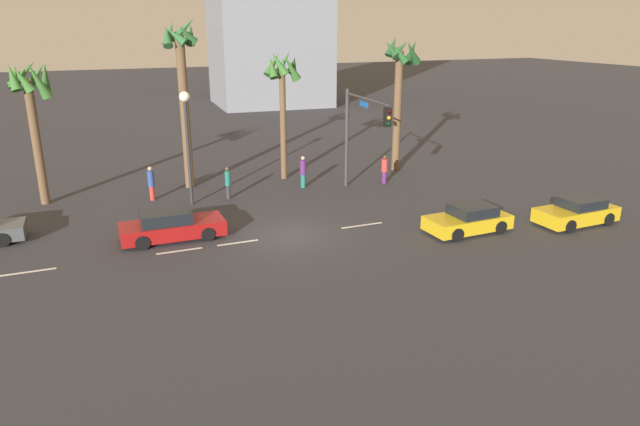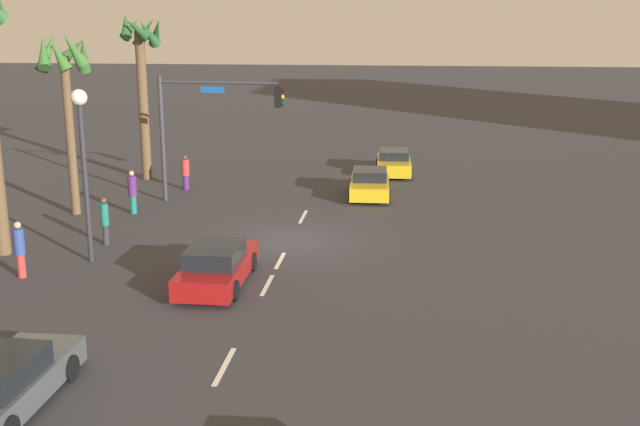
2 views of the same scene
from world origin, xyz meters
name	(u,v)px [view 2 (image 2 of 2)]	position (x,y,z in m)	size (l,w,h in m)	color
ground_plane	(291,241)	(0.00, 0.00, 0.00)	(220.00, 220.00, 0.00)	#333338
lane_stripe_1	(224,366)	(-11.13, 0.00, 0.01)	(2.15, 0.14, 0.01)	silver
lane_stripe_2	(267,285)	(-5.14, 0.00, 0.01)	(1.97, 0.14, 0.01)	silver
lane_stripe_3	(280,261)	(-2.54, 0.00, 0.01)	(1.88, 0.14, 0.01)	silver
lane_stripe_4	(303,217)	(3.69, 0.00, 0.01)	(2.20, 0.14, 0.01)	silver
car_0	(3,384)	(-13.78, 4.33, 0.61)	(4.67, 1.91, 1.30)	#474C51
car_1	(370,184)	(7.96, -2.68, 0.61)	(4.08, 2.07, 1.30)	gold
car_2	(217,266)	(-5.22, 1.63, 0.63)	(4.65, 1.96, 1.37)	maroon
car_4	(394,163)	(13.59, -3.73, 0.61)	(4.15, 2.05, 1.30)	gold
traffic_signal	(205,117)	(5.85, 4.80, 4.01)	(0.63, 5.91, 5.81)	#38383D
streetlamp	(82,143)	(-3.37, 6.66, 4.27)	(0.56, 0.56, 6.09)	#2D2D33
pedestrian_0	(132,191)	(3.45, 7.53, 1.01)	(0.53, 0.53, 1.92)	#1E7266
pedestrian_1	(20,248)	(-5.27, 8.27, 1.02)	(0.36, 0.36, 1.93)	#BF3833
pedestrian_2	(186,172)	(8.44, 6.58, 0.91)	(0.49, 0.49, 1.74)	#59266B
pedestrian_3	(105,220)	(-1.27, 6.93, 0.98)	(0.42, 0.42, 1.83)	#333338
palm_tree_0	(142,63)	(10.83, 9.32, 6.12)	(2.49, 2.55, 8.71)	brown
palm_tree_2	(65,74)	(3.10, 10.04, 6.09)	(2.16, 2.61, 7.95)	brown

